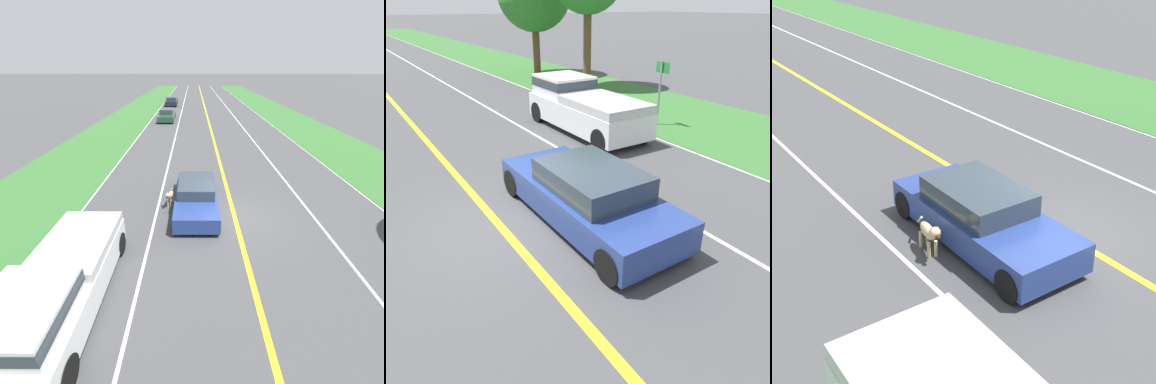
# 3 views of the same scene
# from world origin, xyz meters

# --- Properties ---
(ground_plane) EXTENTS (400.00, 400.00, 0.00)m
(ground_plane) POSITION_xyz_m (0.00, 0.00, 0.00)
(ground_plane) COLOR #424244
(centre_divider_line) EXTENTS (0.18, 160.00, 0.01)m
(centre_divider_line) POSITION_xyz_m (0.00, 0.00, 0.00)
(centre_divider_line) COLOR yellow
(centre_divider_line) RESTS_ON ground
(lane_dash_same_dir) EXTENTS (0.10, 160.00, 0.01)m
(lane_dash_same_dir) POSITION_xyz_m (3.50, 0.00, 0.00)
(lane_dash_same_dir) COLOR white
(lane_dash_same_dir) RESTS_ON ground
(ego_car) EXTENTS (1.89, 4.78, 1.31)m
(ego_car) POSITION_xyz_m (1.71, -0.82, 0.62)
(ego_car) COLOR navy
(ego_car) RESTS_ON ground
(dog) EXTENTS (0.38, 1.23, 0.84)m
(dog) POSITION_xyz_m (2.93, -1.01, 0.52)
(dog) COLOR #D1B784
(dog) RESTS_ON ground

